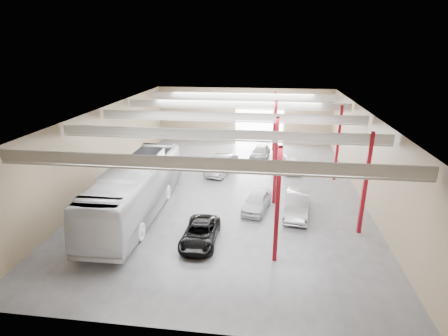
% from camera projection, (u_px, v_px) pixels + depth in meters
% --- Properties ---
extents(depot_shell, '(22.12, 32.12, 7.06)m').
position_uv_depth(depot_shell, '(232.00, 134.00, 29.26)').
color(depot_shell, '#4F4F54').
rests_on(depot_shell, ground).
extents(coach_bus, '(3.45, 14.17, 3.94)m').
position_uv_depth(coach_bus, '(137.00, 189.00, 25.78)').
color(coach_bus, silver).
rests_on(coach_bus, ground).
extents(black_sedan, '(2.14, 4.62, 1.28)m').
position_uv_depth(black_sedan, '(200.00, 233.00, 22.31)').
color(black_sedan, black).
rests_on(black_sedan, ground).
extents(car_row_a, '(2.55, 4.44, 1.42)m').
position_uv_depth(car_row_a, '(257.00, 201.00, 26.74)').
color(car_row_a, silver).
rests_on(car_row_a, ground).
extents(car_row_b, '(2.94, 5.47, 1.71)m').
position_uv_depth(car_row_b, '(222.00, 164.00, 34.56)').
color(car_row_b, '#9E9EA2').
rests_on(car_row_b, ground).
extents(car_row_c, '(2.44, 4.84, 1.35)m').
position_uv_depth(car_row_c, '(260.00, 152.00, 39.04)').
color(car_row_c, slate).
rests_on(car_row_c, ground).
extents(car_right_near, '(2.36, 5.13, 1.63)m').
position_uv_depth(car_right_near, '(297.00, 204.00, 25.98)').
color(car_right_near, '#ADADB2').
rests_on(car_right_near, ground).
extents(car_right_far, '(2.44, 4.70, 1.53)m').
position_uv_depth(car_right_far, '(290.00, 163.00, 35.28)').
color(car_right_far, silver).
rests_on(car_right_far, ground).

